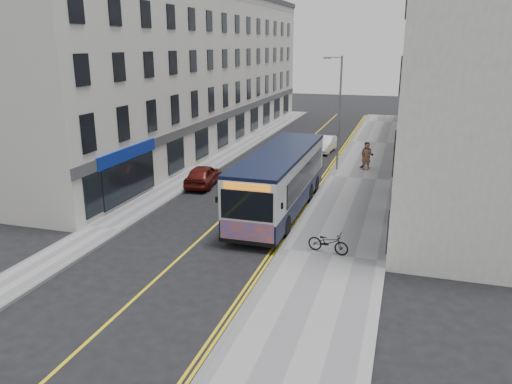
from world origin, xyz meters
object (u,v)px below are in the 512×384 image
Objects in this scene: streetlamp at (338,110)px; car_white at (325,144)px; city_bus at (280,179)px; pedestrian_far at (367,155)px; pedestrian_near at (367,157)px; bicycle at (328,242)px; car_maroon at (203,175)px.

car_white is (-1.85, 6.31, -3.73)m from streetlamp.
car_white is (-0.25, 16.30, -1.18)m from city_bus.
pedestrian_near is at bearing -79.69° from pedestrian_far.
streetlamp is at bearing 18.22° from bicycle.
car_white is 0.97× the size of car_maroon.
car_maroon is (-7.57, -6.42, -3.69)m from streetlamp.
bicycle is at bearing -55.72° from city_bus.
car_white is (-3.95, 5.91, -0.40)m from pedestrian_near.
car_maroon is at bearing -131.90° from pedestrian_near.
pedestrian_near is at bearing 11.02° from streetlamp.
bicycle is at bearing -81.59° from pedestrian_far.
city_bus is at bearing -96.71° from pedestrian_near.
pedestrian_far is 12.10m from car_maroon.
car_maroon is at bearing 149.10° from city_bus.
bicycle is 21.69m from car_white.
pedestrian_near is at bearing -51.18° from car_white.
bicycle is 0.95× the size of pedestrian_far.
bicycle is 15.93m from pedestrian_far.
pedestrian_far is 0.49× the size of car_white.
pedestrian_near reaches higher than car_white.
pedestrian_near is 7.11m from car_white.
car_white is (-3.94, 5.45, -0.43)m from pedestrian_far.
car_maroon reaches higher than bicycle.
pedestrian_near is 11.84m from car_maroon.
bicycle is 0.98× the size of pedestrian_near.
city_bus is 2.85× the size of car_maroon.
car_white is at bearing 106.33° from streetlamp.
streetlamp is 2.03× the size of car_white.
car_white is at bearing 136.62° from pedestrian_near.
car_white is at bearing 21.03° from bicycle.
pedestrian_near is (3.70, 10.40, -0.78)m from city_bus.
streetlamp reaches higher than car_white.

